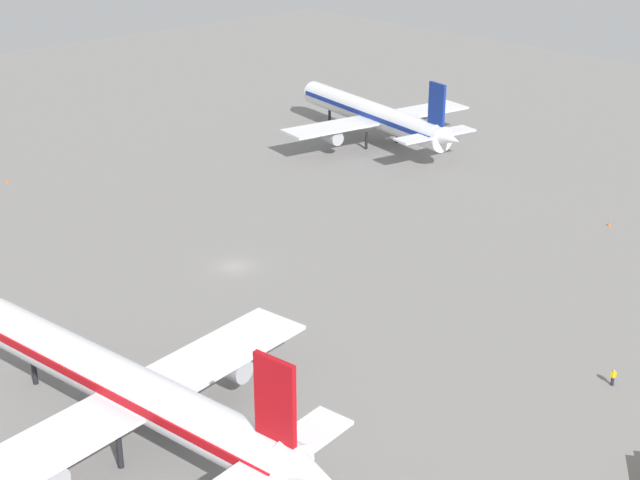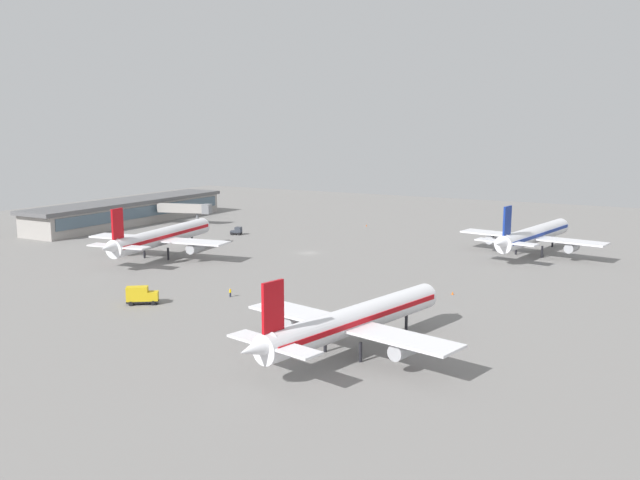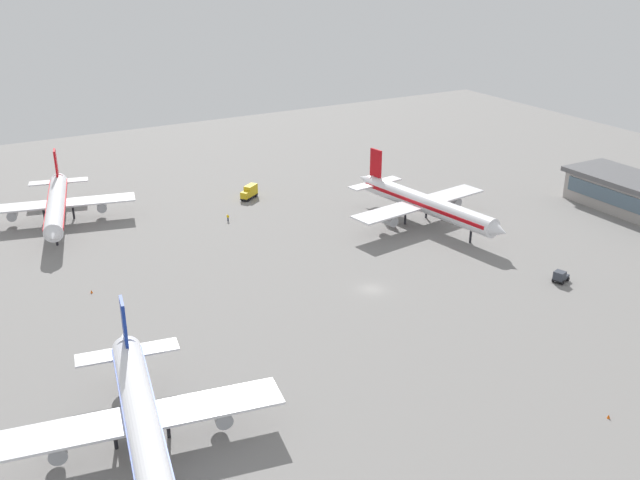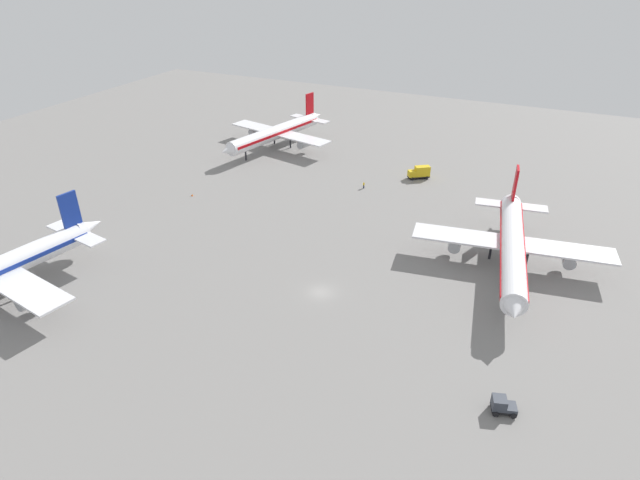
% 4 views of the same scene
% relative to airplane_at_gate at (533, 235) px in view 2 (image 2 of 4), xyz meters
% --- Properties ---
extents(ground, '(288.00, 288.00, 0.00)m').
position_rel_airplane_at_gate_xyz_m(ground, '(25.10, -50.42, -5.00)').
color(ground, gray).
extents(terminal_building, '(78.31, 14.88, 7.81)m').
position_rel_airplane_at_gate_xyz_m(terminal_building, '(7.43, -128.36, -1.02)').
color(terminal_building, '#9E9993').
rests_on(terminal_building, ground).
extents(airplane_at_gate, '(45.03, 36.49, 13.75)m').
position_rel_airplane_at_gate_xyz_m(airplane_at_gate, '(0.00, 0.00, 0.00)').
color(airplane_at_gate, white).
rests_on(airplane_at_gate, ground).
extents(airplane_taxiing, '(43.02, 35.02, 13.22)m').
position_rel_airplane_at_gate_xyz_m(airplane_taxiing, '(88.54, -6.74, -0.19)').
color(airplane_taxiing, white).
rests_on(airplane_taxiing, ground).
extents(airplane_distant, '(45.78, 37.01, 13.95)m').
position_rel_airplane_at_gate_xyz_m(airplane_distant, '(47.21, -79.15, 0.07)').
color(airplane_distant, white).
rests_on(airplane_distant, ground).
extents(baggage_tug, '(3.00, 3.62, 2.30)m').
position_rel_airplane_at_gate_xyz_m(baggage_tug, '(10.12, -83.27, -3.84)').
color(baggage_tug, black).
rests_on(baggage_tug, ground).
extents(catering_truck, '(4.79, 5.67, 3.30)m').
position_rel_airplane_at_gate_xyz_m(catering_truck, '(83.23, -52.00, -3.30)').
color(catering_truck, black).
rests_on(catering_truck, ground).
extents(ground_crew_worker, '(0.54, 0.54, 1.67)m').
position_rel_airplane_at_gate_xyz_m(ground_crew_worker, '(71.15, -41.06, -4.15)').
color(ground_crew_worker, '#1E2338').
rests_on(ground_crew_worker, ground).
extents(jet_bridge, '(7.70, 18.21, 6.74)m').
position_rel_airplane_at_gate_xyz_m(jet_bridge, '(0.26, -110.75, 0.13)').
color(jet_bridge, '#9E9993').
rests_on(jet_bridge, ground).
extents(safety_cone_near_gate, '(0.44, 0.44, 0.60)m').
position_rel_airplane_at_gate_xyz_m(safety_cone_near_gate, '(49.19, -4.81, -4.70)').
color(safety_cone_near_gate, '#EA590C').
rests_on(safety_cone_near_gate, ground).
extents(safety_cone_mid_apron, '(0.44, 0.44, 0.60)m').
position_rel_airplane_at_gate_xyz_m(safety_cone_mid_apron, '(-23.52, -56.83, -4.70)').
color(safety_cone_mid_apron, '#EA590C').
rests_on(safety_cone_mid_apron, ground).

